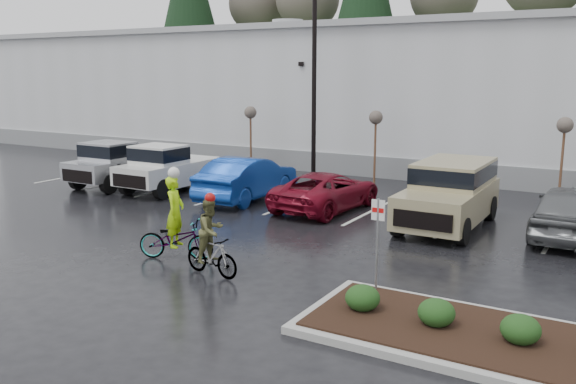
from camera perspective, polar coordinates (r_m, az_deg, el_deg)
The scene contains 21 objects.
ground at distance 15.26m, azimuth -5.54°, elevation -7.38°, with size 120.00×120.00×0.00m, color black.
warehouse at distance 34.77m, azimuth 16.26°, elevation 8.80°, with size 60.50×15.50×7.20m.
wooded_ridge at distance 57.36m, azimuth 21.96°, elevation 8.58°, with size 80.00×25.00×6.00m, color #223D19.
lamppost at distance 26.81m, azimuth 2.48°, elevation 13.00°, with size 0.50×1.00×9.22m.
sapling_west at distance 29.78m, azimuth -3.53°, elevation 7.12°, with size 0.60×0.60×3.20m.
sapling_mid at distance 26.73m, azimuth 8.21°, elevation 6.55°, with size 0.60×0.60×3.20m.
sapling_east at distance 24.91m, azimuth 24.46°, elevation 5.33°, with size 0.60×0.60×3.20m.
curb_island at distance 11.81m, azimuth 20.81°, elevation -13.42°, with size 8.00×3.00×0.15m, color gray.
mulch_bed at distance 11.77m, azimuth 20.85°, elevation -13.00°, with size 7.60×2.60×0.04m, color black.
shrub_a at distance 12.43m, azimuth 6.99°, elevation -9.80°, with size 0.70×0.70×0.52m, color #163813.
shrub_b at distance 11.97m, azimuth 13.72°, elevation -10.90°, with size 0.70×0.70×0.52m, color #163813.
shrub_c at distance 11.68m, azimuth 20.93°, elevation -11.91°, with size 0.70×0.70×0.52m, color #163813.
fire_lane_sign at distance 13.25m, azimuth 8.36°, elevation -3.98°, with size 0.30×0.05×2.20m.
pickup_silver at distance 27.33m, azimuth -15.06°, elevation 2.69°, with size 2.10×5.20×1.96m, color #AFB1B7, non-canonical shape.
pickup_white at distance 25.72m, azimuth -10.60°, elevation 2.37°, with size 2.10×5.20×1.96m, color silver, non-canonical shape.
car_blue at distance 23.43m, azimuth -3.82°, elevation 1.31°, with size 1.75×5.03×1.66m, color navy.
car_red at distance 21.71m, azimuth 3.64°, elevation 0.11°, with size 2.25×4.87×1.35m, color maroon.
suv_tan at distance 19.78m, azimuth 14.75°, elevation -0.30°, with size 2.20×5.10×2.06m, color #958A65, non-canonical shape.
car_grey at distance 19.78m, azimuth 24.89°, elevation -1.64°, with size 1.90×4.73×1.61m, color #5D5F61.
cyclist_hivis at distance 16.19m, azimuth -10.45°, elevation -3.63°, with size 2.14×1.36×2.45m.
cyclist_olive at distance 14.78m, azimuth -7.19°, elevation -4.94°, with size 1.62×0.80×2.04m.
Camera 1 is at (8.51, -11.69, 4.86)m, focal length 38.00 mm.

